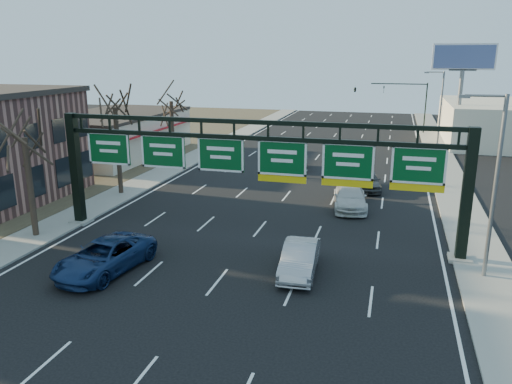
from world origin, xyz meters
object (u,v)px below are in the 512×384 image
(car_white_wagon, at_px, (350,197))
(car_silver_sedan, at_px, (300,259))
(car_blue_suv, at_px, (105,256))
(sign_gantry, at_px, (254,164))

(car_white_wagon, bearing_deg, car_silver_sedan, -104.54)
(car_blue_suv, distance_m, car_white_wagon, 18.16)
(car_blue_suv, height_order, car_silver_sedan, car_blue_suv)
(car_blue_suv, height_order, car_white_wagon, car_blue_suv)
(car_silver_sedan, bearing_deg, car_blue_suv, -169.13)
(sign_gantry, relative_size, car_white_wagon, 4.42)
(car_silver_sedan, relative_size, car_white_wagon, 0.85)
(sign_gantry, xyz_separation_m, car_silver_sedan, (3.51, -3.93, -3.85))
(car_silver_sedan, bearing_deg, car_white_wagon, 79.95)
(car_silver_sedan, xyz_separation_m, car_white_wagon, (1.41, 12.03, 0.03))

